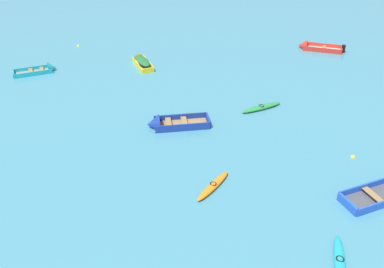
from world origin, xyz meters
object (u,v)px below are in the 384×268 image
Objects in this scene: rowboat_turquoise_back_row_right at (44,70)px; rowboat_red_cluster_inner at (312,47)px; mooring_buoy_near_foreground at (353,157)px; mooring_buoy_outer_edge at (78,46)px; kayak_orange_far_back at (213,186)px; rowboat_deep_blue_foreground_center at (166,124)px; kayak_turquoise_outer_left at (340,261)px; rowboat_yellow_center at (141,61)px; kayak_green_midfield_left at (261,107)px.

rowboat_red_cluster_inner is (24.42, 4.15, 0.04)m from rowboat_turquoise_back_row_right.
rowboat_turquoise_back_row_right reaches higher than mooring_buoy_near_foreground.
mooring_buoy_outer_edge is at bearing 175.05° from rowboat_red_cluster_inner.
kayak_orange_far_back is 8.95m from mooring_buoy_near_foreground.
rowboat_deep_blue_foreground_center is (-14.02, -13.90, 0.02)m from rowboat_red_cluster_inner.
mooring_buoy_outer_edge is (1.78, 6.11, -0.17)m from rowboat_turquoise_back_row_right.
mooring_buoy_near_foreground is at bearing 65.17° from kayak_turquoise_outer_left.
rowboat_deep_blue_foreground_center is 11.89m from mooring_buoy_near_foreground.
rowboat_yellow_center is at bearing 101.40° from rowboat_deep_blue_foreground_center.
kayak_orange_far_back reaches higher than mooring_buoy_outer_edge.
mooring_buoy_outer_edge is at bearing 73.75° from rowboat_turquoise_back_row_right.
rowboat_turquoise_back_row_right is 20.78m from kayak_orange_far_back.
rowboat_yellow_center is at bearing 105.18° from kayak_orange_far_back.
kayak_turquoise_outer_left is at bearing -50.43° from rowboat_turquoise_back_row_right.
mooring_buoy_outer_edge is (-22.64, 1.96, -0.21)m from rowboat_red_cluster_inner.
rowboat_yellow_center is 1.19× the size of kayak_turquoise_outer_left.
rowboat_turquoise_back_row_right is (-17.23, 7.62, 0.02)m from kayak_green_midfield_left.
mooring_buoy_near_foreground is 0.96× the size of mooring_buoy_outer_edge.
rowboat_deep_blue_foreground_center is 14.12m from kayak_turquoise_outer_left.
kayak_turquoise_outer_left is 8.63m from mooring_buoy_near_foreground.
rowboat_red_cluster_inner reaches higher than kayak_green_midfield_left.
kayak_green_midfield_left is at bearing -41.63° from mooring_buoy_outer_edge.
kayak_green_midfield_left is at bearing -121.44° from rowboat_red_cluster_inner.
rowboat_yellow_center is 8.28m from rowboat_turquoise_back_row_right.
rowboat_red_cluster_inner is at bearing 75.90° from kayak_turquoise_outer_left.
mooring_buoy_near_foreground is at bearing 15.52° from kayak_orange_far_back.
mooring_buoy_near_foreground is at bearing -32.76° from rowboat_turquoise_back_row_right.
mooring_buoy_outer_edge is at bearing 120.14° from kayak_turquoise_outer_left.
rowboat_deep_blue_foreground_center is (10.40, -9.75, 0.06)m from rowboat_turquoise_back_row_right.
rowboat_red_cluster_inner is 23.42m from kayak_orange_far_back.
rowboat_deep_blue_foreground_center is at bearing -135.25° from rowboat_red_cluster_inner.
rowboat_red_cluster_inner reaches higher than rowboat_yellow_center.
kayak_orange_far_back is 0.87× the size of kayak_turquoise_outer_left.
rowboat_yellow_center is 11.18m from rowboat_deep_blue_foreground_center.
rowboat_yellow_center reaches higher than kayak_green_midfield_left.
rowboat_turquoise_back_row_right reaches higher than kayak_orange_far_back.
rowboat_yellow_center is 1.36× the size of kayak_orange_far_back.
kayak_green_midfield_left reaches higher than kayak_orange_far_back.
kayak_orange_far_back is at bearing -116.43° from kayak_green_midfield_left.
kayak_orange_far_back is at bearing -51.52° from rowboat_turquoise_back_row_right.
mooring_buoy_outer_edge is at bearing 134.70° from mooring_buoy_near_foreground.
kayak_turquoise_outer_left is 10.52× the size of mooring_buoy_near_foreground.
rowboat_turquoise_back_row_right reaches higher than kayak_green_midfield_left.
kayak_green_midfield_left is at bearing 17.35° from rowboat_deep_blue_foreground_center.
rowboat_deep_blue_foreground_center is at bearing 111.25° from kayak_orange_far_back.
mooring_buoy_outer_edge is (-16.15, 27.81, -0.14)m from kayak_turquoise_outer_left.
kayak_turquoise_outer_left is (-6.49, -25.85, -0.07)m from rowboat_red_cluster_inner.
rowboat_red_cluster_inner is at bearing 10.25° from rowboat_yellow_center.
kayak_green_midfield_left is 10.65× the size of mooring_buoy_outer_edge.
kayak_green_midfield_left is 9.65m from kayak_orange_far_back.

